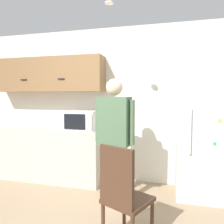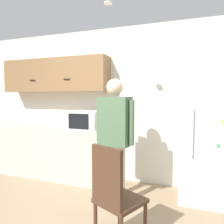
# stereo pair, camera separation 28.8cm
# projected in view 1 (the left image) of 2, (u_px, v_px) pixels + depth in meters

# --- Properties ---
(back_wall) EXTENTS (6.00, 0.06, 2.70)m
(back_wall) POSITION_uv_depth(u_px,v_px,m) (111.00, 105.00, 3.93)
(back_wall) COLOR silver
(back_wall) RESTS_ON ground_plane
(counter) EXTENTS (2.11, 0.56, 0.94)m
(counter) POSITION_uv_depth(u_px,v_px,m) (46.00, 153.00, 3.99)
(counter) COLOR #BCB7AD
(counter) RESTS_ON ground_plane
(upper_cabinets) EXTENTS (2.11, 0.37, 0.61)m
(upper_cabinets) POSITION_uv_depth(u_px,v_px,m) (47.00, 75.00, 3.98)
(upper_cabinets) COLOR olive
(microwave) EXTENTS (0.52, 0.42, 0.32)m
(microwave) POSITION_uv_depth(u_px,v_px,m) (82.00, 120.00, 3.71)
(microwave) COLOR white
(microwave) RESTS_ON counter
(person) EXTENTS (0.59, 0.30, 1.75)m
(person) POSITION_uv_depth(u_px,v_px,m) (114.00, 127.00, 3.05)
(person) COLOR beige
(person) RESTS_ON ground_plane
(refrigerator) EXTENTS (0.76, 0.67, 1.77)m
(refrigerator) POSITION_uv_depth(u_px,v_px,m) (203.00, 138.00, 3.23)
(refrigerator) COLOR silver
(refrigerator) RESTS_ON ground_plane
(chair) EXTENTS (0.56, 0.56, 1.03)m
(chair) POSITION_uv_depth(u_px,v_px,m) (123.00, 192.00, 2.17)
(chair) COLOR #472D1E
(chair) RESTS_ON ground_plane
(ceiling_light) EXTENTS (0.11, 0.11, 0.01)m
(ceiling_light) POSITION_uv_depth(u_px,v_px,m) (109.00, 3.00, 2.74)
(ceiling_light) COLOR white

